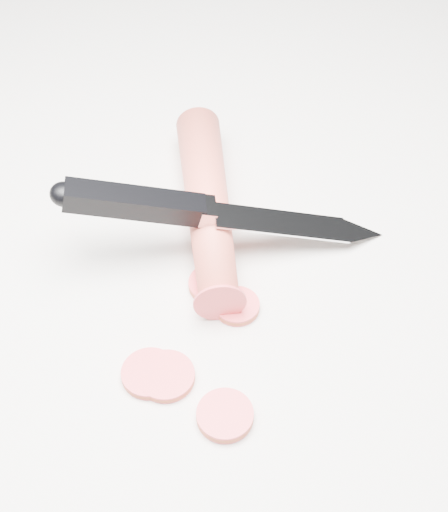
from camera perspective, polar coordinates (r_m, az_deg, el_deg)
ground at (r=0.52m, az=-5.02°, el=-1.55°), size 2.40×2.40×0.00m
carrot at (r=0.54m, az=-1.32°, el=4.22°), size 0.12×0.18×0.03m
carrot_slice_0 at (r=0.49m, az=1.03°, el=-4.03°), size 0.03×0.03×0.01m
carrot_slice_1 at (r=0.51m, az=-0.91°, el=-2.25°), size 0.03×0.03×0.01m
carrot_slice_2 at (r=0.47m, az=-5.97°, el=-9.32°), size 0.04×0.04×0.01m
carrot_slice_3 at (r=0.45m, az=0.08°, el=-12.63°), size 0.04×0.04×0.01m
carrot_slice_4 at (r=0.46m, az=-4.65°, el=-9.55°), size 0.04×0.04×0.01m
kitchen_knife at (r=0.51m, az=0.14°, el=3.68°), size 0.22×0.14×0.07m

